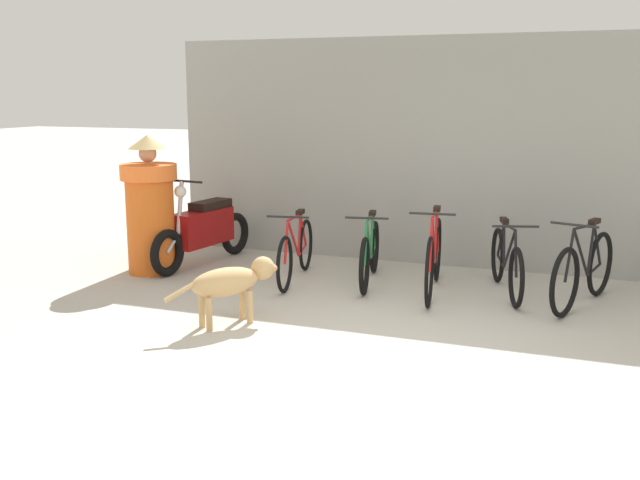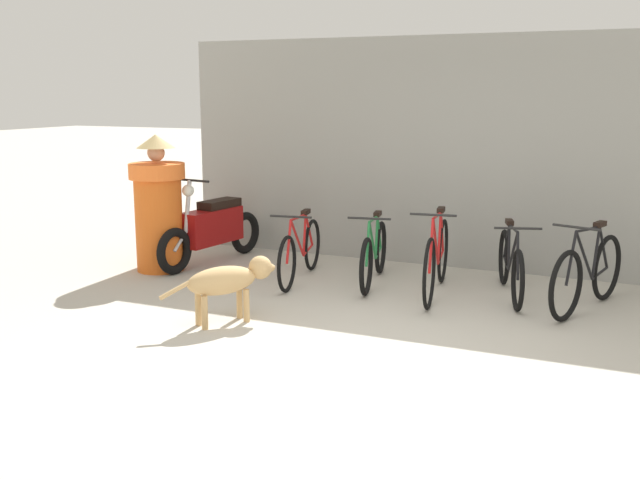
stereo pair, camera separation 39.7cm
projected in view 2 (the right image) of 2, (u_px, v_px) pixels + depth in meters
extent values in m
plane|color=#B7B2A5|center=(369.00, 349.00, 6.21)|extent=(60.00, 60.00, 0.00)
cube|color=gray|center=(467.00, 154.00, 8.88)|extent=(7.32, 0.20, 2.75)
torus|color=black|center=(287.00, 264.00, 7.93)|extent=(0.14, 0.61, 0.61)
torus|color=black|center=(312.00, 245.00, 8.91)|extent=(0.14, 0.61, 0.61)
cylinder|color=red|center=(297.00, 238.00, 8.27)|extent=(0.11, 0.51, 0.51)
cylinder|color=red|center=(305.00, 235.00, 8.56)|extent=(0.05, 0.13, 0.46)
cylinder|color=red|center=(298.00, 217.00, 8.27)|extent=(0.13, 0.59, 0.06)
cylinder|color=red|center=(308.00, 250.00, 8.73)|extent=(0.09, 0.39, 0.07)
cylinder|color=red|center=(309.00, 230.00, 8.74)|extent=(0.08, 0.31, 0.43)
cylinder|color=red|center=(289.00, 242.00, 7.96)|extent=(0.06, 0.18, 0.45)
cube|color=black|center=(306.00, 212.00, 8.55)|extent=(0.10, 0.19, 0.05)
cylinder|color=black|center=(291.00, 217.00, 7.98)|extent=(0.46, 0.10, 0.02)
torus|color=black|center=(366.00, 267.00, 7.80)|extent=(0.17, 0.61, 0.61)
torus|color=black|center=(381.00, 248.00, 8.75)|extent=(0.17, 0.61, 0.61)
cylinder|color=#1E7238|center=(372.00, 241.00, 8.13)|extent=(0.12, 0.49, 0.51)
cylinder|color=#1E7238|center=(377.00, 237.00, 8.41)|extent=(0.05, 0.13, 0.47)
cylinder|color=#1E7238|center=(373.00, 219.00, 8.13)|extent=(0.14, 0.57, 0.06)
cylinder|color=#1E7238|center=(378.00, 253.00, 8.58)|extent=(0.10, 0.37, 0.07)
cylinder|color=#1E7238|center=(379.00, 232.00, 8.58)|extent=(0.08, 0.30, 0.43)
cylinder|color=#1E7238|center=(368.00, 244.00, 7.83)|extent=(0.06, 0.18, 0.45)
cube|color=black|center=(378.00, 214.00, 8.40)|extent=(0.10, 0.19, 0.05)
cylinder|color=black|center=(369.00, 218.00, 7.85)|extent=(0.46, 0.11, 0.02)
torus|color=black|center=(429.00, 274.00, 7.30)|extent=(0.14, 0.71, 0.71)
torus|color=black|center=(443.00, 251.00, 8.33)|extent=(0.14, 0.71, 0.71)
cylinder|color=red|center=(436.00, 242.00, 7.66)|extent=(0.10, 0.54, 0.59)
cylinder|color=red|center=(439.00, 238.00, 7.96)|extent=(0.05, 0.14, 0.54)
cylinder|color=red|center=(437.00, 216.00, 7.66)|extent=(0.12, 0.63, 0.06)
cylinder|color=red|center=(440.00, 257.00, 8.15)|extent=(0.09, 0.41, 0.08)
cylinder|color=red|center=(442.00, 232.00, 8.15)|extent=(0.07, 0.33, 0.50)
cylinder|color=red|center=(431.00, 246.00, 7.33)|extent=(0.05, 0.19, 0.52)
cube|color=black|center=(441.00, 210.00, 7.95)|extent=(0.09, 0.19, 0.05)
cylinder|color=black|center=(433.00, 215.00, 7.35)|extent=(0.46, 0.09, 0.02)
torus|color=black|center=(518.00, 280.00, 7.25)|extent=(0.23, 0.60, 0.61)
torus|color=black|center=(504.00, 257.00, 8.26)|extent=(0.23, 0.60, 0.61)
cylinder|color=black|center=(513.00, 252.00, 7.60)|extent=(0.18, 0.49, 0.51)
cylinder|color=black|center=(509.00, 247.00, 7.89)|extent=(0.07, 0.13, 0.47)
cylinder|color=black|center=(513.00, 228.00, 7.61)|extent=(0.21, 0.57, 0.06)
cylinder|color=black|center=(506.00, 263.00, 8.07)|extent=(0.15, 0.38, 0.07)
cylinder|color=black|center=(507.00, 241.00, 8.08)|extent=(0.12, 0.30, 0.43)
cylinder|color=black|center=(518.00, 256.00, 7.28)|extent=(0.08, 0.18, 0.45)
cube|color=black|center=(510.00, 222.00, 7.89)|extent=(0.12, 0.19, 0.05)
cylinder|color=black|center=(518.00, 228.00, 7.31)|extent=(0.45, 0.16, 0.02)
torus|color=black|center=(566.00, 286.00, 6.92)|extent=(0.25, 0.66, 0.68)
torus|color=black|center=(607.00, 268.00, 7.63)|extent=(0.25, 0.66, 0.68)
cylinder|color=black|center=(584.00, 256.00, 7.15)|extent=(0.17, 0.47, 0.56)
cylinder|color=black|center=(596.00, 253.00, 7.36)|extent=(0.06, 0.13, 0.51)
cylinder|color=black|center=(588.00, 229.00, 7.13)|extent=(0.20, 0.54, 0.06)
cylinder|color=black|center=(600.00, 273.00, 7.50)|extent=(0.14, 0.36, 0.08)
cylinder|color=black|center=(603.00, 248.00, 7.49)|extent=(0.12, 0.29, 0.47)
cylinder|color=black|center=(571.00, 259.00, 6.92)|extent=(0.08, 0.17, 0.50)
cube|color=black|center=(600.00, 224.00, 7.34)|extent=(0.12, 0.19, 0.05)
cylinder|color=black|center=(576.00, 227.00, 6.92)|extent=(0.45, 0.16, 0.02)
torus|color=black|center=(174.00, 251.00, 8.70)|extent=(0.17, 0.56, 0.55)
torus|color=black|center=(245.00, 233.00, 9.83)|extent=(0.17, 0.56, 0.55)
cube|color=maroon|center=(212.00, 226.00, 9.23)|extent=(0.40, 0.95, 0.42)
cube|color=black|center=(220.00, 204.00, 9.31)|extent=(0.32, 0.62, 0.10)
cylinder|color=silver|center=(188.00, 206.00, 8.82)|extent=(0.07, 0.16, 0.62)
cylinder|color=silver|center=(180.00, 242.00, 8.77)|extent=(0.07, 0.23, 0.22)
cylinder|color=black|center=(190.00, 180.00, 8.80)|extent=(0.58, 0.10, 0.03)
sphere|color=silver|center=(188.00, 191.00, 8.79)|extent=(0.16, 0.16, 0.14)
ellipsoid|color=tan|center=(222.00, 281.00, 6.83)|extent=(0.59, 0.71, 0.26)
cylinder|color=tan|center=(240.00, 302.00, 7.04)|extent=(0.08, 0.08, 0.31)
cylinder|color=tan|center=(246.00, 306.00, 6.93)|extent=(0.08, 0.08, 0.31)
cylinder|color=tan|center=(198.00, 309.00, 6.82)|extent=(0.08, 0.08, 0.31)
cylinder|color=tan|center=(205.00, 313.00, 6.71)|extent=(0.08, 0.08, 0.31)
sphere|color=tan|center=(260.00, 267.00, 7.02)|extent=(0.31, 0.31, 0.22)
ellipsoid|color=tan|center=(269.00, 268.00, 7.07)|extent=(0.14, 0.15, 0.08)
cylinder|color=tan|center=(175.00, 290.00, 6.59)|extent=(0.19, 0.26, 0.14)
cylinder|color=orange|center=(159.00, 217.00, 8.84)|extent=(0.68, 0.68, 1.28)
cylinder|color=orange|center=(157.00, 171.00, 8.73)|extent=(0.80, 0.80, 0.18)
sphere|color=tan|center=(156.00, 153.00, 8.69)|extent=(0.25, 0.25, 0.20)
cone|color=tan|center=(156.00, 141.00, 8.66)|extent=(0.55, 0.55, 0.16)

